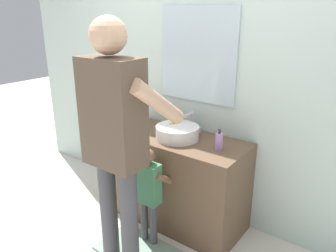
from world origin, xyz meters
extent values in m
plane|color=silver|center=(0.00, 0.00, 0.00)|extent=(14.00, 14.00, 0.00)
cube|color=silver|center=(0.00, 0.62, 1.35)|extent=(4.40, 0.08, 2.70)
cube|color=silver|center=(0.00, 0.57, 1.47)|extent=(0.73, 0.02, 0.79)
cube|color=brown|center=(0.00, 0.30, 0.40)|extent=(1.18, 0.54, 0.80)
cylinder|color=white|center=(0.00, 0.28, 0.86)|extent=(0.36, 0.36, 0.11)
cylinder|color=silver|center=(0.00, 0.28, 0.86)|extent=(0.30, 0.30, 0.09)
cylinder|color=#B7BABF|center=(0.00, 0.51, 0.89)|extent=(0.03, 0.03, 0.18)
cylinder|color=#B7BABF|center=(0.00, 0.45, 0.97)|extent=(0.02, 0.12, 0.02)
cylinder|color=#B7BABF|center=(-0.07, 0.51, 0.83)|extent=(0.04, 0.04, 0.05)
cylinder|color=#B7BABF|center=(0.07, 0.51, 0.83)|extent=(0.04, 0.04, 0.05)
cylinder|color=#4C8EB2|center=(-0.42, 0.34, 0.85)|extent=(0.07, 0.07, 0.09)
cylinder|color=orange|center=(-0.41, 0.36, 0.90)|extent=(0.03, 0.01, 0.17)
cube|color=white|center=(-0.41, 0.36, 1.00)|extent=(0.01, 0.02, 0.02)
cylinder|color=orange|center=(-0.43, 0.33, 0.90)|extent=(0.03, 0.04, 0.17)
cube|color=white|center=(-0.43, 0.33, 1.00)|extent=(0.01, 0.02, 0.02)
cylinder|color=#B27FC6|center=(0.39, 0.29, 0.87)|extent=(0.06, 0.06, 0.13)
cylinder|color=#2D2D2D|center=(0.39, 0.29, 0.95)|extent=(0.02, 0.02, 0.03)
cube|color=gray|center=(0.00, -0.25, 0.01)|extent=(0.64, 0.40, 0.02)
cylinder|color=#47474C|center=(-0.05, -0.11, 0.19)|extent=(0.06, 0.06, 0.39)
cylinder|color=#47474C|center=(0.05, -0.11, 0.19)|extent=(0.06, 0.06, 0.39)
cube|color=#427F56|center=(0.00, -0.11, 0.56)|extent=(0.19, 0.11, 0.34)
sphere|color=brown|center=(0.00, -0.11, 0.79)|extent=(0.11, 0.11, 0.11)
cylinder|color=brown|center=(-0.11, -0.02, 0.58)|extent=(0.05, 0.23, 0.18)
cylinder|color=brown|center=(0.11, -0.02, 0.58)|extent=(0.05, 0.23, 0.18)
cylinder|color=#47474C|center=(-0.14, -0.41, 0.41)|extent=(0.13, 0.13, 0.83)
cylinder|color=#47474C|center=(0.07, -0.41, 0.41)|extent=(0.13, 0.13, 0.83)
cube|color=brown|center=(-0.03, -0.41, 1.19)|extent=(0.41, 0.23, 0.72)
sphere|color=#D8A884|center=(-0.03, -0.41, 1.68)|extent=(0.23, 0.23, 0.23)
cylinder|color=#D8A884|center=(-0.26, -0.22, 1.25)|extent=(0.10, 0.50, 0.39)
cylinder|color=#D8A884|center=(0.20, -0.22, 1.25)|extent=(0.10, 0.50, 0.39)
cylinder|color=yellow|center=(0.20, -0.03, 1.06)|extent=(0.01, 0.14, 0.03)
cube|color=white|center=(0.20, 0.05, 1.08)|extent=(0.01, 0.02, 0.02)
camera|label=1|loc=(1.46, -1.82, 1.82)|focal=34.90mm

